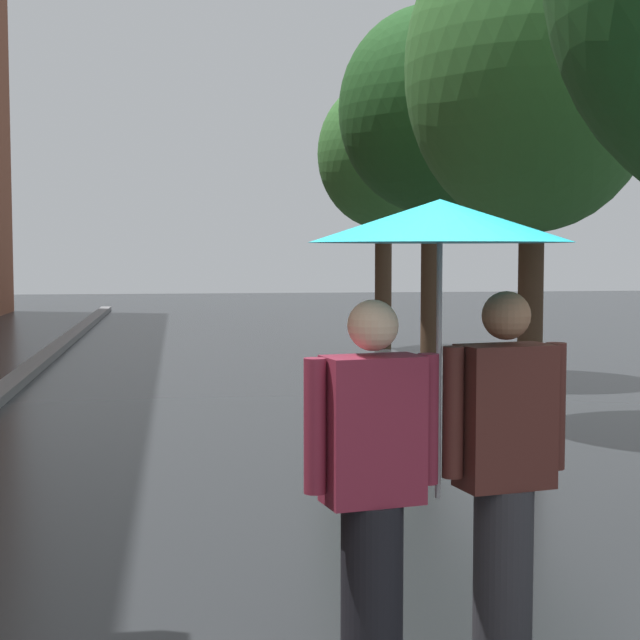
# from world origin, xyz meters

# --- Properties ---
(kerb_strip) EXTENTS (0.30, 36.00, 0.12)m
(kerb_strip) POSITION_xyz_m (-3.20, 10.00, 0.06)
(kerb_strip) COLOR slate
(kerb_strip) RESTS_ON ground
(street_tree_1) EXTENTS (2.69, 2.69, 5.46)m
(street_tree_1) POSITION_xyz_m (2.71, 6.67, 3.73)
(street_tree_1) COLOR #473323
(street_tree_1) RESTS_ON ground
(street_tree_2) EXTENTS (2.69, 2.69, 5.37)m
(street_tree_2) POSITION_xyz_m (2.68, 10.68, 3.86)
(street_tree_2) COLOR #473323
(street_tree_2) RESTS_ON ground
(street_tree_3) EXTENTS (2.50, 2.50, 5.08)m
(street_tree_3) POSITION_xyz_m (2.89, 14.95, 3.64)
(street_tree_3) COLOR #473323
(street_tree_3) RESTS_ON ground
(couple_under_umbrella) EXTENTS (1.19, 1.11, 2.06)m
(couple_under_umbrella) POSITION_xyz_m (0.12, 0.79, 1.37)
(couple_under_umbrella) COLOR black
(couple_under_umbrella) RESTS_ON ground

